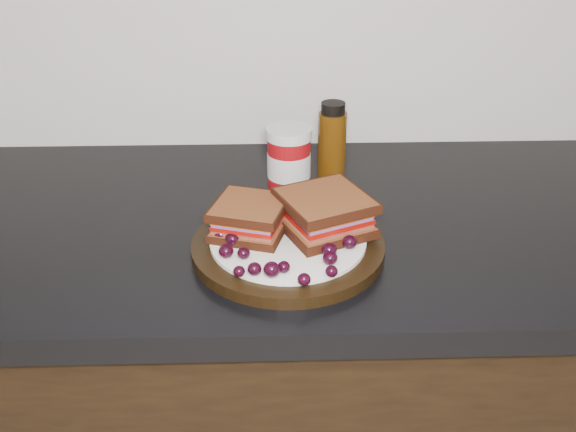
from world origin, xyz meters
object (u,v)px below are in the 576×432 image
Objects in this scene: plate at (288,247)px; sandwich_left at (250,218)px; condiment_jar at (289,160)px; oil_bottle at (332,141)px.

sandwich_left is (-0.05, 0.02, 0.04)m from plate.
condiment_jar reaches higher than plate.
oil_bottle is (0.09, 0.25, 0.06)m from plate.
condiment_jar reaches higher than sandwich_left.
plate is 0.07m from sandwich_left.
sandwich_left is 0.27m from oil_bottle.
plate is 2.46× the size of condiment_jar.
oil_bottle is at bearing 75.87° from sandwich_left.
sandwich_left is at bearing 159.54° from plate.
oil_bottle reaches higher than sandwich_left.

